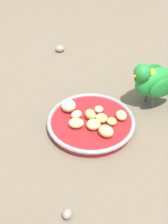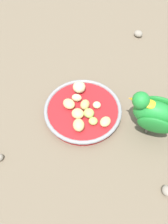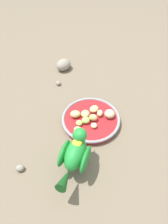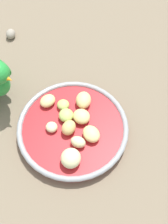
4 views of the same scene
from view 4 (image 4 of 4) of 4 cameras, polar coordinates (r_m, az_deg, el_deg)
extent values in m
plane|color=#756651|center=(0.64, -3.89, -5.12)|extent=(4.00, 4.00, 0.00)
cylinder|color=#AD1E23|center=(0.64, -2.06, -3.29)|extent=(0.22, 0.22, 0.02)
torus|color=#93969B|center=(0.63, -2.09, -2.88)|extent=(0.23, 0.23, 0.01)
ellipsoid|color=beige|center=(0.61, -1.09, -5.53)|extent=(0.04, 0.04, 0.02)
ellipsoid|color=#E5C67F|center=(0.63, -0.47, -0.83)|extent=(0.05, 0.05, 0.02)
ellipsoid|color=#B2CC66|center=(0.65, -3.84, 1.32)|extent=(0.03, 0.03, 0.02)
ellipsoid|color=tan|center=(0.62, -2.82, -2.89)|extent=(0.04, 0.04, 0.03)
ellipsoid|color=#E5C67F|center=(0.61, 1.35, -4.05)|extent=(0.04, 0.05, 0.02)
ellipsoid|color=beige|center=(0.63, -5.95, -2.77)|extent=(0.03, 0.03, 0.02)
ellipsoid|color=#E5C67F|center=(0.66, -6.68, 2.04)|extent=(0.04, 0.04, 0.02)
ellipsoid|color=#E5C67F|center=(0.65, -0.10, 2.20)|extent=(0.04, 0.05, 0.03)
ellipsoid|color=beige|center=(0.59, -2.32, -8.42)|extent=(0.05, 0.05, 0.03)
ellipsoid|color=#B2CC66|center=(0.63, -3.31, -0.61)|extent=(0.03, 0.03, 0.02)
cone|color=orange|center=(0.60, -13.82, 5.98)|extent=(0.03, 0.03, 0.02)
ellipsoid|color=gray|center=(0.82, -13.31, 13.76)|extent=(0.03, 0.03, 0.02)
camera|label=1|loc=(0.78, 56.11, 42.13)|focal=50.69mm
camera|label=2|loc=(0.73, 9.83, 65.26)|focal=42.74mm
camera|label=3|loc=(0.68, -74.63, 34.80)|focal=33.89mm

